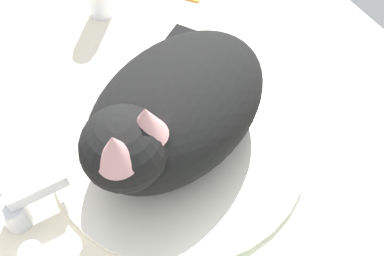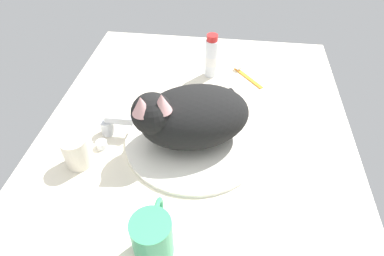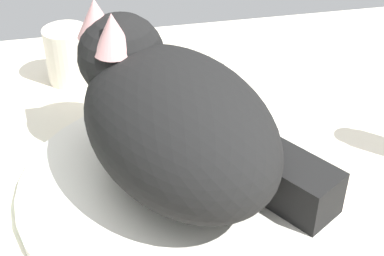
% 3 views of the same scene
% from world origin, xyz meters
% --- Properties ---
extents(ground_plane, '(1.10, 0.83, 0.03)m').
position_xyz_m(ground_plane, '(0.00, 0.00, -0.01)').
color(ground_plane, silver).
extents(sink_basin, '(0.35, 0.35, 0.01)m').
position_xyz_m(sink_basin, '(0.00, 0.00, 0.01)').
color(sink_basin, white).
rests_on(sink_basin, ground_plane).
extents(faucet, '(0.13, 0.09, 0.06)m').
position_xyz_m(faucet, '(0.00, 0.22, 0.03)').
color(faucet, silver).
rests_on(faucet, ground_plane).
extents(cat, '(0.28, 0.31, 0.18)m').
position_xyz_m(cat, '(-0.00, 0.01, 0.09)').
color(cat, black).
rests_on(cat, sink_basin).
extents(rinse_cup, '(0.06, 0.06, 0.08)m').
position_xyz_m(rinse_cup, '(-0.11, 0.27, 0.04)').
color(rinse_cup, silver).
rests_on(rinse_cup, ground_plane).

